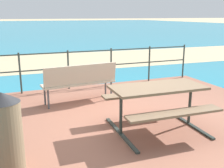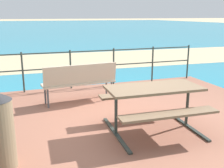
% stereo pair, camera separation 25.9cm
% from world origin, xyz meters
% --- Properties ---
extents(ground_plane, '(240.00, 240.00, 0.00)m').
position_xyz_m(ground_plane, '(0.00, 0.00, 0.00)').
color(ground_plane, tan).
extents(patio_paving, '(6.40, 5.20, 0.06)m').
position_xyz_m(patio_paving, '(0.00, 0.00, 0.03)').
color(patio_paving, '#935B47').
rests_on(patio_paving, ground).
extents(sea_water, '(90.00, 90.00, 0.01)m').
position_xyz_m(sea_water, '(0.00, 40.00, 0.01)').
color(sea_water, teal).
rests_on(sea_water, ground).
extents(beach_strip, '(54.13, 6.43, 0.01)m').
position_xyz_m(beach_strip, '(0.00, 7.12, 0.01)').
color(beach_strip, tan).
rests_on(beach_strip, ground).
extents(picnic_table, '(1.57, 1.39, 0.75)m').
position_xyz_m(picnic_table, '(0.21, -0.62, 0.64)').
color(picnic_table, '#7A6047').
rests_on(picnic_table, patio_paving).
extents(park_bench, '(1.63, 0.57, 0.86)m').
position_xyz_m(park_bench, '(-0.61, 1.20, 0.58)').
color(park_bench, '#BCAD93').
rests_on(park_bench, patio_paving).
extents(railing_fence, '(5.94, 0.04, 1.00)m').
position_xyz_m(railing_fence, '(0.00, 2.44, 0.69)').
color(railing_fence, '#2D3833').
rests_on(railing_fence, patio_paving).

